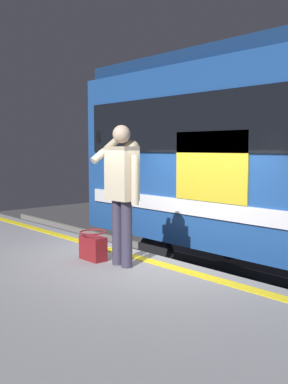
# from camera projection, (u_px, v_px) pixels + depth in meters

# --- Properties ---
(ground_plane) EXTENTS (25.05, 25.05, 0.00)m
(ground_plane) POSITION_uv_depth(u_px,v_px,m) (158.00, 329.00, 6.14)
(ground_plane) COLOR #3D3D3F
(platform) EXTENTS (15.92, 4.28, 1.06)m
(platform) POSITION_uv_depth(u_px,v_px,m) (13.00, 337.00, 4.67)
(platform) COLOR gray
(platform) RESTS_ON ground
(safety_line) EXTENTS (15.60, 0.16, 0.01)m
(safety_line) POSITION_uv_depth(u_px,v_px,m) (142.00, 259.00, 5.83)
(safety_line) COLOR yellow
(safety_line) RESTS_ON platform
(track_rail_near) EXTENTS (20.69, 0.08, 0.16)m
(track_rail_near) POSITION_uv_depth(u_px,v_px,m) (230.00, 297.00, 7.21)
(track_rail_near) COLOR slate
(track_rail_near) RESTS_ON ground
(track_rail_far) EXTENTS (20.69, 0.08, 0.16)m
(track_rail_far) POSITION_uv_depth(u_px,v_px,m) (277.00, 280.00, 8.17)
(track_rail_far) COLOR slate
(track_rail_far) RESTS_ON ground
(passenger) EXTENTS (0.57, 0.55, 1.75)m
(passenger) POSITION_uv_depth(u_px,v_px,m) (122.00, 184.00, 5.41)
(passenger) COLOR #383347
(passenger) RESTS_ON platform
(handbag) EXTENTS (0.39, 0.35, 0.38)m
(handbag) POSITION_uv_depth(u_px,v_px,m) (93.00, 247.00, 5.77)
(handbag) COLOR maroon
(handbag) RESTS_ON platform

